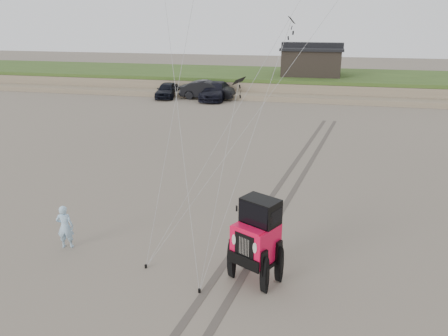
{
  "coord_description": "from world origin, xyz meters",
  "views": [
    {
      "loc": [
        3.32,
        -11.36,
        7.76
      ],
      "look_at": [
        0.1,
        3.0,
        2.6
      ],
      "focal_mm": 35.0,
      "sensor_mm": 36.0,
      "label": 1
    }
  ],
  "objects_px": {
    "truck_a": "(167,90)",
    "jeep": "(255,249)",
    "cabin": "(311,60)",
    "truck_c": "(215,91)",
    "truck_b": "(208,90)",
    "man": "(65,227)"
  },
  "relations": [
    {
      "from": "truck_a",
      "to": "jeep",
      "type": "relative_size",
      "value": 0.77
    },
    {
      "from": "cabin",
      "to": "truck_c",
      "type": "height_order",
      "value": "cabin"
    },
    {
      "from": "cabin",
      "to": "truck_a",
      "type": "distance_m",
      "value": 15.69
    },
    {
      "from": "truck_a",
      "to": "truck_c",
      "type": "bearing_deg",
      "value": -4.97
    },
    {
      "from": "truck_c",
      "to": "truck_b",
      "type": "bearing_deg",
      "value": 176.32
    },
    {
      "from": "cabin",
      "to": "man",
      "type": "xyz_separation_m",
      "value": [
        -7.08,
        -36.24,
        -2.44
      ]
    },
    {
      "from": "truck_b",
      "to": "cabin",
      "type": "bearing_deg",
      "value": -52.21
    },
    {
      "from": "truck_b",
      "to": "jeep",
      "type": "xyz_separation_m",
      "value": [
        9.3,
        -29.72,
        0.18
      ]
    },
    {
      "from": "truck_b",
      "to": "jeep",
      "type": "height_order",
      "value": "jeep"
    },
    {
      "from": "truck_c",
      "to": "man",
      "type": "height_order",
      "value": "truck_c"
    },
    {
      "from": "truck_a",
      "to": "truck_b",
      "type": "relative_size",
      "value": 0.82
    },
    {
      "from": "truck_a",
      "to": "jeep",
      "type": "xyz_separation_m",
      "value": [
        13.42,
        -29.56,
        0.32
      ]
    },
    {
      "from": "truck_a",
      "to": "truck_c",
      "type": "relative_size",
      "value": 0.77
    },
    {
      "from": "truck_b",
      "to": "man",
      "type": "xyz_separation_m",
      "value": [
        2.52,
        -29.18,
        -0.08
      ]
    },
    {
      "from": "truck_a",
      "to": "truck_b",
      "type": "height_order",
      "value": "truck_b"
    },
    {
      "from": "truck_a",
      "to": "truck_b",
      "type": "xyz_separation_m",
      "value": [
        4.12,
        0.15,
        0.13
      ]
    },
    {
      "from": "cabin",
      "to": "truck_b",
      "type": "bearing_deg",
      "value": -143.66
    },
    {
      "from": "cabin",
      "to": "truck_c",
      "type": "relative_size",
      "value": 1.13
    },
    {
      "from": "cabin",
      "to": "truck_c",
      "type": "distance_m",
      "value": 11.56
    },
    {
      "from": "truck_a",
      "to": "truck_c",
      "type": "distance_m",
      "value": 4.93
    },
    {
      "from": "cabin",
      "to": "jeep",
      "type": "distance_m",
      "value": 36.84
    },
    {
      "from": "truck_b",
      "to": "man",
      "type": "relative_size",
      "value": 3.33
    }
  ]
}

